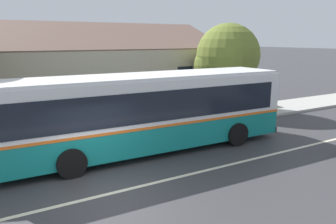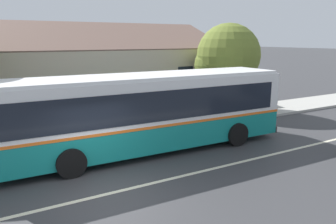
% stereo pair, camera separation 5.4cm
% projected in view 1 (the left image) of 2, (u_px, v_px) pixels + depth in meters
% --- Properties ---
extents(ground_plane, '(300.00, 300.00, 0.00)m').
position_uv_depth(ground_plane, '(111.00, 193.00, 9.69)').
color(ground_plane, '#38383A').
extents(sidewalk_far, '(60.00, 3.00, 0.15)m').
position_uv_depth(sidewalk_far, '(64.00, 139.00, 14.75)').
color(sidewalk_far, '#ADAAA3').
rests_on(sidewalk_far, ground).
extents(lane_divider_stripe, '(60.00, 0.16, 0.01)m').
position_uv_depth(lane_divider_stripe, '(111.00, 193.00, 9.69)').
color(lane_divider_stripe, beige).
rests_on(lane_divider_stripe, ground).
extents(community_building, '(21.99, 9.79, 6.65)m').
position_uv_depth(community_building, '(51.00, 77.00, 21.76)').
color(community_building, tan).
rests_on(community_building, ground).
extents(transit_bus, '(12.06, 2.96, 3.11)m').
position_uv_depth(transit_bus, '(146.00, 111.00, 13.06)').
color(transit_bus, '#147F7A').
rests_on(transit_bus, ground).
extents(street_tree_primary, '(3.92, 3.88, 5.45)m').
position_uv_depth(street_tree_primary, '(225.00, 58.00, 20.07)').
color(street_tree_primary, '#4C3828').
rests_on(street_tree_primary, ground).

